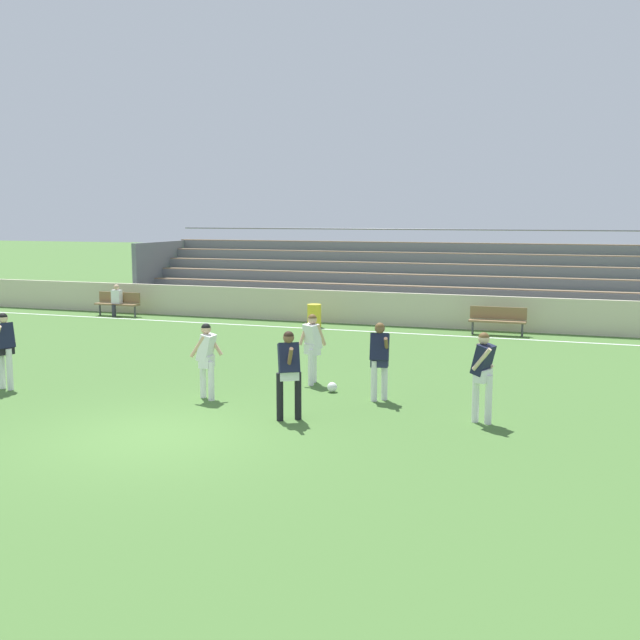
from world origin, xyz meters
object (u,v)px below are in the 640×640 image
at_px(bench_centre_sideline, 498,318).
at_px(player_dark_wide_right, 289,367).
at_px(soccer_ball, 332,387).
at_px(bleacher_stand, 458,279).
at_px(bench_far_left, 118,302).
at_px(player_dark_deep_cover, 380,354).
at_px(player_white_overlapping, 207,355).
at_px(spectator_seated, 116,298).
at_px(player_dark_pressing_high, 483,369).
at_px(player_dark_trailing_run, 4,344).
at_px(trash_bin, 314,316).
at_px(player_white_wide_left, 312,343).

bearing_deg(bench_centre_sideline, player_dark_wide_right, -102.55).
height_order(player_dark_wide_right, soccer_ball, player_dark_wide_right).
relative_size(bleacher_stand, bench_far_left, 14.22).
bearing_deg(player_dark_deep_cover, bench_far_left, 143.00).
bearing_deg(soccer_ball, player_white_overlapping, -147.74).
relative_size(spectator_seated, player_dark_pressing_high, 0.71).
distance_m(bench_far_left, player_dark_trailing_run, 12.37).
xyz_separation_m(trash_bin, soccer_ball, (3.60, -8.96, -0.29)).
relative_size(spectator_seated, soccer_ball, 5.50).
relative_size(bleacher_stand, soccer_ball, 116.36).
height_order(bench_centre_sideline, player_white_wide_left, player_white_wide_left).
bearing_deg(player_dark_trailing_run, soccer_ball, 16.98).
height_order(player_dark_pressing_high, soccer_ball, player_dark_pressing_high).
height_order(spectator_seated, player_dark_wide_right, player_dark_wide_right).
height_order(player_white_wide_left, player_dark_trailing_run, player_dark_trailing_run).
relative_size(trash_bin, spectator_seated, 0.66).
xyz_separation_m(player_white_overlapping, player_dark_trailing_run, (-4.63, -0.67, 0.07)).
bearing_deg(player_white_wide_left, player_dark_trailing_run, -156.20).
relative_size(player_white_wide_left, soccer_ball, 7.33).
relative_size(spectator_seated, player_dark_wide_right, 0.71).
bearing_deg(spectator_seated, bench_centre_sideline, 0.47).
xyz_separation_m(bleacher_stand, bench_centre_sideline, (1.92, -3.93, -0.89)).
height_order(bench_far_left, soccer_ball, bench_far_left).
bearing_deg(player_white_wide_left, player_white_overlapping, -127.63).
distance_m(bleacher_stand, player_white_wide_left, 12.66).
xyz_separation_m(player_dark_pressing_high, soccer_ball, (-3.40, 1.44, -0.91)).
xyz_separation_m(trash_bin, player_dark_pressing_high, (7.01, -10.40, 0.63)).
bearing_deg(player_white_overlapping, player_white_wide_left, 52.37).
bearing_deg(player_white_wide_left, player_dark_wide_right, -78.42).
distance_m(trash_bin, spectator_seated, 8.09).
bearing_deg(player_dark_wide_right, player_dark_deep_cover, 58.95).
distance_m(trash_bin, player_dark_wide_right, 11.94).
distance_m(bleacher_stand, player_white_overlapping, 14.96).
bearing_deg(soccer_ball, spectator_seated, 141.86).
distance_m(bench_centre_sideline, soccer_ball, 9.64).
height_order(bench_centre_sideline, spectator_seated, spectator_seated).
distance_m(player_white_wide_left, player_white_overlapping, 2.63).
bearing_deg(player_dark_trailing_run, player_dark_wide_right, -2.54).
bearing_deg(trash_bin, bench_centre_sideline, 3.06).
distance_m(bench_centre_sideline, bench_far_left, 14.23).
bearing_deg(player_white_overlapping, player_dark_pressing_high, 0.08).
relative_size(bench_far_left, player_white_wide_left, 1.12).
bearing_deg(bench_centre_sideline, bench_far_left, 180.00).
bearing_deg(trash_bin, soccer_ball, -68.10).
xyz_separation_m(spectator_seated, player_white_overlapping, (9.39, -10.62, 0.25)).
height_order(player_dark_wide_right, player_white_overlapping, player_dark_wide_right).
bearing_deg(player_dark_wide_right, bleacher_stand, 87.47).
relative_size(bench_centre_sideline, soccer_ball, 8.18).
relative_size(bench_centre_sideline, bench_far_left, 1.00).
bearing_deg(player_dark_trailing_run, bleacher_stand, 63.79).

